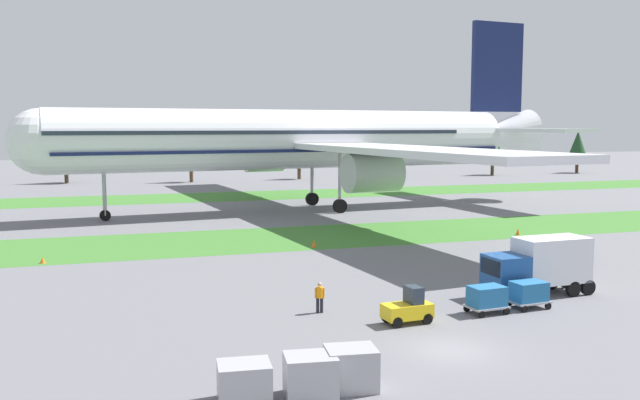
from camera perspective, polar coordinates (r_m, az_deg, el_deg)
name	(u,v)px	position (r m, az deg, el deg)	size (l,w,h in m)	color
ground_plane	(450,350)	(33.12, 10.87, -12.28)	(400.00, 400.00, 0.00)	slate
grass_strip_near	(278,238)	(63.59, -3.58, -3.23)	(320.00, 13.58, 0.01)	#3D752D
grass_strip_far	(213,197)	(101.71, -8.94, 0.26)	(320.00, 13.58, 0.01)	#3D752D
airliner	(307,139)	(84.16, -1.06, 5.14)	(68.14, 84.10, 24.67)	white
baggage_tug	(408,308)	(36.82, 7.42, -9.00)	(2.70, 1.51, 1.97)	yellow
cargo_dolly_lead	(487,297)	(39.47, 13.83, -7.93)	(2.32, 1.68, 1.55)	#A3A3A8
cargo_dolly_second	(529,292)	(41.21, 17.12, -7.43)	(2.32, 1.68, 1.55)	#A3A3A8
catering_truck	(539,264)	(44.24, 17.92, -5.15)	(7.04, 2.58, 3.58)	#1E4C8E
ground_crew_marshaller	(320,296)	(38.47, -0.03, -8.08)	(0.54, 0.36, 1.74)	black
ground_crew_loader	(533,280)	(44.30, 17.41, -6.45)	(0.36, 0.55, 1.74)	black
uld_container_0	(351,368)	(27.88, 2.62, -13.94)	(2.00, 1.60, 1.68)	#A3A3A8
uld_container_1	(244,382)	(26.86, -6.38, -14.98)	(2.00, 1.60, 1.51)	#A3A3A8
uld_container_2	(310,376)	(27.16, -0.80, -14.55)	(2.00, 1.60, 1.64)	#A3A3A8
taxiway_marker_0	(314,243)	(58.93, -0.52, -3.66)	(0.44, 0.44, 0.66)	orange
taxiway_marker_1	(518,232)	(68.17, 16.29, -2.57)	(0.44, 0.44, 0.63)	orange
taxiway_marker_2	(43,260)	(56.29, -22.26, -4.70)	(0.44, 0.44, 0.47)	orange
distant_tree_line	(195,146)	(130.28, -10.42, 4.51)	(175.68, 10.48, 12.04)	#4C3823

